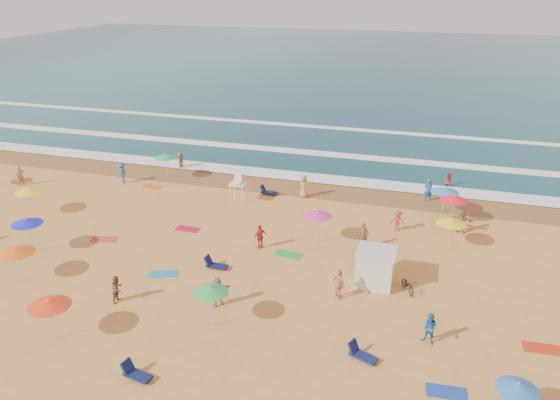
# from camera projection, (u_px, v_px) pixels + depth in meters

# --- Properties ---
(ground) EXTENTS (220.00, 220.00, 0.00)m
(ground) POSITION_uv_depth(u_px,v_px,m) (262.00, 258.00, 34.34)
(ground) COLOR gold
(ground) RESTS_ON ground
(ocean) EXTENTS (220.00, 140.00, 0.18)m
(ocean) POSITION_uv_depth(u_px,v_px,m) (395.00, 64.00, 108.69)
(ocean) COLOR #0C4756
(ocean) RESTS_ON ground
(wet_sand) EXTENTS (220.00, 220.00, 0.00)m
(wet_sand) POSITION_uv_depth(u_px,v_px,m) (309.00, 189.00, 45.40)
(wet_sand) COLOR olive
(wet_sand) RESTS_ON ground
(surf_foam) EXTENTS (200.00, 18.70, 0.05)m
(surf_foam) POSITION_uv_depth(u_px,v_px,m) (331.00, 157.00, 53.17)
(surf_foam) COLOR white
(surf_foam) RESTS_ON ground
(cabana) EXTENTS (2.00, 2.00, 2.00)m
(cabana) POSITION_uv_depth(u_px,v_px,m) (375.00, 268.00, 31.10)
(cabana) COLOR silver
(cabana) RESTS_ON ground
(cabana_roof) EXTENTS (2.20, 2.20, 0.12)m
(cabana_roof) POSITION_uv_depth(u_px,v_px,m) (377.00, 252.00, 30.69)
(cabana_roof) COLOR silver
(cabana_roof) RESTS_ON cabana
(bicycle) EXTENTS (1.20, 1.59, 0.80)m
(bicycle) POSITION_uv_depth(u_px,v_px,m) (408.00, 285.00, 30.55)
(bicycle) COLOR black
(bicycle) RESTS_ON ground
(lifeguard_stand) EXTENTS (1.20, 1.20, 2.10)m
(lifeguard_stand) POSITION_uv_depth(u_px,v_px,m) (238.00, 190.00, 42.36)
(lifeguard_stand) COLOR white
(lifeguard_stand) RESTS_ON ground
(beach_umbrellas) EXTENTS (62.72, 25.08, 0.82)m
(beach_umbrellas) POSITION_uv_depth(u_px,v_px,m) (305.00, 228.00, 33.62)
(beach_umbrellas) COLOR #FFA715
(beach_umbrellas) RESTS_ON ground
(loungers) EXTENTS (58.60, 25.30, 0.34)m
(loungers) POSITION_uv_depth(u_px,v_px,m) (273.00, 304.00, 29.22)
(loungers) COLOR #0F134E
(loungers) RESTS_ON ground
(towels) EXTENTS (41.56, 22.49, 0.03)m
(towels) POSITION_uv_depth(u_px,v_px,m) (222.00, 266.00, 33.31)
(towels) COLOR #BE174E
(towels) RESTS_ON ground
(beachgoers) EXTENTS (49.55, 24.08, 2.14)m
(beachgoers) POSITION_uv_depth(u_px,v_px,m) (319.00, 218.00, 38.00)
(beachgoers) COLOR #256BAC
(beachgoers) RESTS_ON ground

